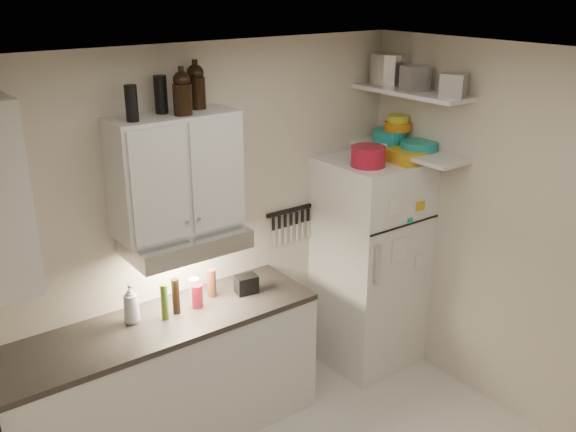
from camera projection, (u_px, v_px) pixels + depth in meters
ceiling at (362, 64)px, 2.89m from camera, size 3.20×3.00×0.02m
back_wall at (208, 232)px, 4.49m from camera, size 3.20×0.02×2.60m
right_wall at (533, 247)px, 4.25m from camera, size 0.02×3.00×2.60m
base_cabinet at (164, 385)px, 4.25m from camera, size 2.10×0.60×0.88m
countertop at (159, 324)px, 4.09m from camera, size 2.10×0.62×0.04m
upper_cabinet at (176, 174)px, 4.01m from camera, size 0.80×0.33×0.75m
range_hood at (185, 241)px, 4.11m from camera, size 0.76×0.46×0.12m
fridge at (370, 263)px, 5.08m from camera, size 0.70×0.68×1.70m
shelf_hi at (411, 92)px, 4.62m from camera, size 0.30×0.95×0.03m
shelf_lo at (407, 151)px, 4.77m from camera, size 0.30×0.95×0.03m
knife_strip at (290, 210)px, 4.85m from camera, size 0.42×0.02×0.03m
dutch_oven at (368, 156)px, 4.59m from camera, size 0.25×0.25×0.15m
book_stack at (406, 156)px, 4.70m from camera, size 0.24×0.29×0.09m
spice_jar at (383, 152)px, 4.78m from camera, size 0.09×0.09×0.11m
stock_pot at (391, 69)px, 4.84m from camera, size 0.41×0.41×0.23m
tin_a at (415, 78)px, 4.57m from camera, size 0.21×0.20×0.17m
tin_b at (454, 85)px, 4.32m from camera, size 0.21×0.21×0.16m
bowl_teal at (389, 136)px, 4.94m from camera, size 0.26×0.26×0.10m
bowl_orange at (398, 126)px, 4.89m from camera, size 0.21×0.21×0.06m
bowl_yellow at (398, 119)px, 4.87m from camera, size 0.16×0.16×0.05m
plates at (419, 146)px, 4.74m from camera, size 0.30×0.30×0.07m
growler_a at (182, 93)px, 3.80m from camera, size 0.12×0.12×0.27m
growler_b at (196, 86)px, 3.99m from camera, size 0.14×0.14×0.28m
thermos_a at (161, 95)px, 3.86m from camera, size 0.10×0.10×0.23m
thermos_b at (131, 103)px, 3.64m from camera, size 0.07×0.07×0.21m
soap_bottle at (131, 301)px, 4.02m from camera, size 0.12×0.12×0.29m
pepper_mill at (212, 283)px, 4.37m from camera, size 0.08×0.08×0.20m
oil_bottle at (164, 302)px, 4.07m from camera, size 0.05×0.05×0.24m
vinegar_bottle at (176, 296)px, 4.14m from camera, size 0.06×0.06×0.24m
clear_bottle at (194, 293)px, 4.23m from camera, size 0.07×0.07×0.20m
red_jar at (197, 296)px, 4.24m from camera, size 0.09×0.09×0.16m
caddy at (246, 284)px, 4.43m from camera, size 0.16×0.13×0.13m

